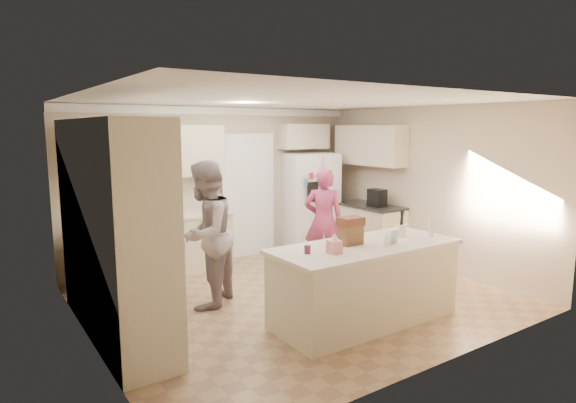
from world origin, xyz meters
TOP-DOWN VIEW (x-y plane):
  - floor at (0.00, 0.00)m, footprint 5.20×4.60m
  - ceiling at (0.00, 0.00)m, footprint 5.20×4.60m
  - wall_back at (0.00, 2.31)m, footprint 5.20×0.02m
  - wall_front at (0.00, -2.31)m, footprint 5.20×0.02m
  - wall_left at (-2.61, 0.00)m, footprint 0.02×4.60m
  - wall_right at (2.61, 0.00)m, footprint 0.02×4.60m
  - crown_back at (0.00, 2.26)m, footprint 5.20×0.08m
  - pantry_bank at (-2.30, 0.20)m, footprint 0.60×2.60m
  - back_base_cab at (-1.15, 2.00)m, footprint 2.20×0.60m
  - back_countertop at (-1.15, 1.99)m, footprint 2.24×0.63m
  - back_upper_cab at (-1.15, 2.12)m, footprint 2.20×0.35m
  - doorway_opening at (0.55, 2.28)m, footprint 0.90×0.06m
  - doorway_casing at (0.55, 2.24)m, footprint 1.02×0.03m
  - wall_frame_upper at (0.02, 2.27)m, footprint 0.15×0.02m
  - wall_frame_lower at (0.02, 2.27)m, footprint 0.15×0.02m
  - refrigerator at (1.66, 1.92)m, footprint 1.01×0.85m
  - fridge_seam at (1.66, 1.57)m, footprint 0.02×0.02m
  - fridge_dispenser at (1.44, 1.56)m, footprint 0.22×0.03m
  - fridge_handle_l at (1.61, 1.55)m, footprint 0.02×0.02m
  - fridge_handle_r at (1.71, 1.55)m, footprint 0.02×0.02m
  - over_fridge_cab at (1.65, 2.12)m, footprint 0.95×0.35m
  - right_base_cab at (2.30, 1.00)m, footprint 0.60×1.20m
  - right_countertop at (2.29, 1.00)m, footprint 0.63×1.24m
  - right_upper_cab at (2.43, 1.20)m, footprint 0.35×1.50m
  - coffee_maker at (2.25, 0.80)m, footprint 0.22×0.28m
  - island_base at (0.20, -1.10)m, footprint 2.20×0.90m
  - island_top at (0.20, -1.10)m, footprint 2.28×0.96m
  - utensil_crock at (0.85, -1.05)m, footprint 0.13×0.13m
  - tissue_box at (-0.35, -1.20)m, footprint 0.13×0.13m
  - tissue_plume at (-0.35, -1.20)m, footprint 0.08×0.08m
  - dollhouse_body at (0.05, -1.00)m, footprint 0.26×0.18m
  - dollhouse_roof at (0.05, -1.00)m, footprint 0.28×0.20m
  - jam_jar at (-0.60, -1.05)m, footprint 0.07×0.07m
  - greeting_card_a at (0.35, -1.30)m, footprint 0.12×0.06m
  - greeting_card_b at (0.50, -1.25)m, footprint 0.12×0.05m
  - water_bottle at (1.15, -1.25)m, footprint 0.07×0.07m
  - shaker_salt at (1.02, -0.88)m, footprint 0.05×0.05m
  - shaker_pepper at (1.09, -0.88)m, footprint 0.05×0.05m
  - teen_boy at (-1.12, 0.40)m, footprint 1.15×1.12m
  - teen_girl at (0.97, 0.66)m, footprint 0.72×0.69m
  - fridge_magnets at (1.66, 1.56)m, footprint 0.76×0.02m

SIDE VIEW (x-z plane):
  - floor at x=0.00m, z-range -0.02..0.00m
  - back_base_cab at x=-1.15m, z-range 0.00..0.88m
  - right_base_cab at x=2.30m, z-range 0.00..0.88m
  - island_base at x=0.20m, z-range 0.00..0.88m
  - teen_girl at x=0.97m, z-range 0.00..1.65m
  - back_countertop at x=-1.15m, z-range 0.88..0.92m
  - refrigerator at x=1.66m, z-range 0.00..1.80m
  - fridge_seam at x=1.66m, z-range 0.01..1.79m
  - right_countertop at x=2.29m, z-range 0.88..0.92m
  - island_top at x=0.20m, z-range 0.88..0.93m
  - fridge_magnets at x=1.66m, z-range 0.18..1.62m
  - teen_boy at x=-1.12m, z-range 0.00..1.86m
  - jam_jar at x=-0.60m, z-range 0.93..1.02m
  - shaker_salt at x=1.02m, z-range 0.93..1.02m
  - shaker_pepper at x=1.09m, z-range 0.93..1.02m
  - tissue_box at x=-0.35m, z-range 0.93..1.07m
  - utensil_crock at x=0.85m, z-range 0.93..1.07m
  - greeting_card_a at x=0.35m, z-range 0.93..1.08m
  - greeting_card_b at x=0.50m, z-range 0.93..1.08m
  - dollhouse_body at x=0.05m, z-range 0.93..1.15m
  - water_bottle at x=1.15m, z-range 0.92..1.17m
  - doorway_opening at x=0.55m, z-range 0.00..2.10m
  - doorway_casing at x=0.55m, z-range -0.06..2.16m
  - fridge_handle_l at x=1.61m, z-range 0.62..1.48m
  - fridge_handle_r at x=1.71m, z-range 0.62..1.48m
  - coffee_maker at x=2.25m, z-range 0.92..1.22m
  - tissue_plume at x=-0.35m, z-range 1.06..1.15m
  - fridge_dispenser at x=1.44m, z-range 0.97..1.32m
  - pantry_bank at x=-2.30m, z-range 0.00..2.35m
  - dollhouse_roof at x=0.05m, z-range 1.15..1.25m
  - wall_frame_lower at x=0.02m, z-range 1.18..1.38m
  - wall_back at x=0.00m, z-range 0.00..2.60m
  - wall_front at x=0.00m, z-range 0.00..2.60m
  - wall_left at x=-2.61m, z-range 0.00..2.60m
  - wall_right at x=2.61m, z-range 0.00..2.60m
  - wall_frame_upper at x=0.02m, z-range 1.45..1.65m
  - back_upper_cab at x=-1.15m, z-range 1.50..2.30m
  - right_upper_cab at x=2.43m, z-range 1.60..2.30m
  - over_fridge_cab at x=1.65m, z-range 1.88..2.33m
  - crown_back at x=0.00m, z-range 2.47..2.59m
  - ceiling at x=0.00m, z-range 2.60..2.62m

